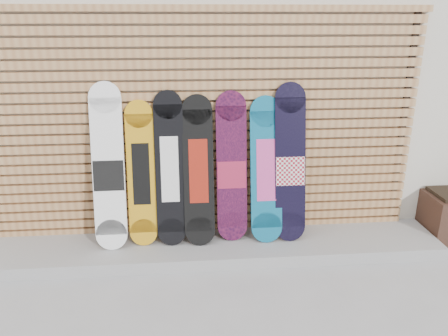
{
  "coord_description": "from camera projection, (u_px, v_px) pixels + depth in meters",
  "views": [
    {
      "loc": [
        -0.28,
        -3.1,
        2.2
      ],
      "look_at": [
        0.05,
        0.75,
        0.85
      ],
      "focal_mm": 35.0,
      "sensor_mm": 36.0,
      "label": 1
    }
  ],
  "objects": [
    {
      "name": "snowboard_6",
      "position": [
        290.0,
        164.0,
        4.16
      ],
      "size": [
        0.29,
        0.34,
        1.5
      ],
      "color": "black",
      "rests_on": "concrete_step"
    },
    {
      "name": "snowboard_2",
      "position": [
        170.0,
        169.0,
        4.08
      ],
      "size": [
        0.27,
        0.32,
        1.45
      ],
      "color": "black",
      "rests_on": "concrete_step"
    },
    {
      "name": "snowboard_0",
      "position": [
        108.0,
        168.0,
        4.01
      ],
      "size": [
        0.29,
        0.36,
        1.53
      ],
      "color": "white",
      "rests_on": "concrete_step"
    },
    {
      "name": "snowboard_3",
      "position": [
        199.0,
        171.0,
        4.1
      ],
      "size": [
        0.29,
        0.35,
        1.4
      ],
      "color": "black",
      "rests_on": "concrete_step"
    },
    {
      "name": "slat_wall",
      "position": [
        201.0,
        126.0,
        4.16
      ],
      "size": [
        4.26,
        0.08,
        2.29
      ],
      "color": "#A87446",
      "rests_on": "ground"
    },
    {
      "name": "snowboard_4",
      "position": [
        232.0,
        168.0,
        4.16
      ],
      "size": [
        0.29,
        0.27,
        1.43
      ],
      "color": "black",
      "rests_on": "concrete_step"
    },
    {
      "name": "ground",
      "position": [
        225.0,
        293.0,
        3.66
      ],
      "size": [
        80.0,
        80.0,
        0.0
      ],
      "primitive_type": "plane",
      "color": "#9B9B9E",
      "rests_on": "ground"
    },
    {
      "name": "concrete_step",
      "position": [
        204.0,
        247.0,
        4.27
      ],
      "size": [
        4.6,
        0.7,
        0.12
      ],
      "primitive_type": "cube",
      "color": "gray",
      "rests_on": "ground"
    },
    {
      "name": "building",
      "position": [
        238.0,
        45.0,
        6.4
      ],
      "size": [
        12.0,
        5.0,
        3.6
      ],
      "primitive_type": "cube",
      "color": "beige",
      "rests_on": "ground"
    },
    {
      "name": "snowboard_1",
      "position": [
        141.0,
        174.0,
        4.09
      ],
      "size": [
        0.26,
        0.3,
        1.36
      ],
      "color": "orange",
      "rests_on": "concrete_step"
    },
    {
      "name": "snowboard_5",
      "position": [
        266.0,
        170.0,
        4.16
      ],
      "size": [
        0.3,
        0.34,
        1.38
      ],
      "color": "#0D5E83",
      "rests_on": "concrete_step"
    }
  ]
}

